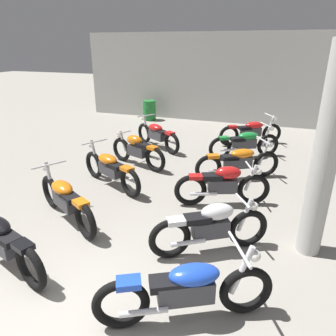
# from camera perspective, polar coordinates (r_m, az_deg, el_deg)

# --- Properties ---
(back_wall) EXTENTS (12.69, 0.24, 3.60)m
(back_wall) POSITION_cam_1_polar(r_m,az_deg,el_deg) (13.57, 10.89, 15.69)
(back_wall) COLOR #B2B2AD
(back_wall) RESTS_ON ground
(support_pillar) EXTENTS (0.36, 0.36, 3.20)m
(support_pillar) POSITION_cam_1_polar(r_m,az_deg,el_deg) (5.04, 26.70, 1.80)
(support_pillar) COLOR #B2B2AD
(support_pillar) RESTS_ON ground
(motorcycle_left_row_0) EXTENTS (2.10, 0.91, 0.97)m
(motorcycle_left_row_0) POSITION_cam_1_polar(r_m,az_deg,el_deg) (5.28, -28.04, -11.44)
(motorcycle_left_row_0) COLOR black
(motorcycle_left_row_0) RESTS_ON ground
(motorcycle_left_row_1) EXTENTS (1.95, 1.18, 0.97)m
(motorcycle_left_row_1) POSITION_cam_1_polar(r_m,az_deg,el_deg) (6.10, -18.19, -5.38)
(motorcycle_left_row_1) COLOR black
(motorcycle_left_row_1) RESTS_ON ground
(motorcycle_left_row_2) EXTENTS (1.99, 1.13, 0.97)m
(motorcycle_left_row_2) POSITION_cam_1_polar(r_m,az_deg,el_deg) (7.32, -10.46, -0.05)
(motorcycle_left_row_2) COLOR black
(motorcycle_left_row_2) RESTS_ON ground
(motorcycle_left_row_3) EXTENTS (1.88, 0.81, 0.88)m
(motorcycle_left_row_3) POSITION_cam_1_polar(r_m,az_deg,el_deg) (8.49, -5.63, 3.31)
(motorcycle_left_row_3) COLOR black
(motorcycle_left_row_3) RESTS_ON ground
(motorcycle_left_row_4) EXTENTS (1.89, 1.26, 0.97)m
(motorcycle_left_row_4) POSITION_cam_1_polar(r_m,az_deg,el_deg) (9.98, -1.99, 6.14)
(motorcycle_left_row_4) COLOR black
(motorcycle_left_row_4) RESTS_ON ground
(motorcycle_right_row_0) EXTENTS (1.96, 1.16, 0.97)m
(motorcycle_right_row_0) POSITION_cam_1_polar(r_m,az_deg,el_deg) (3.91, 3.41, -21.20)
(motorcycle_right_row_0) COLOR black
(motorcycle_right_row_0) RESTS_ON ground
(motorcycle_right_row_1) EXTENTS (1.71, 1.16, 0.88)m
(motorcycle_right_row_1) POSITION_cam_1_polar(r_m,az_deg,el_deg) (5.01, 7.85, -10.56)
(motorcycle_right_row_1) COLOR black
(motorcycle_right_row_1) RESTS_ON ground
(motorcycle_right_row_2) EXTENTS (1.87, 0.84, 0.88)m
(motorcycle_right_row_2) POSITION_cam_1_polar(r_m,az_deg,el_deg) (6.46, 9.99, -2.97)
(motorcycle_right_row_2) COLOR black
(motorcycle_right_row_2) RESTS_ON ground
(motorcycle_right_row_3) EXTENTS (1.91, 1.23, 0.97)m
(motorcycle_right_row_3) POSITION_cam_1_polar(r_m,az_deg,el_deg) (7.81, 12.73, 1.15)
(motorcycle_right_row_3) COLOR black
(motorcycle_right_row_3) RESTS_ON ground
(motorcycle_right_row_4) EXTENTS (1.90, 1.24, 0.97)m
(motorcycle_right_row_4) POSITION_cam_1_polar(r_m,az_deg,el_deg) (9.37, 13.85, 4.48)
(motorcycle_right_row_4) COLOR black
(motorcycle_right_row_4) RESTS_ON ground
(motorcycle_right_row_5) EXTENTS (1.93, 1.21, 0.97)m
(motorcycle_right_row_5) POSITION_cam_1_polar(r_m,az_deg,el_deg) (10.69, 14.93, 6.48)
(motorcycle_right_row_5) COLOR black
(motorcycle_right_row_5) RESTS_ON ground
(oil_drum) EXTENTS (0.59, 0.59, 0.85)m
(oil_drum) POSITION_cam_1_polar(r_m,az_deg,el_deg) (13.94, -3.42, 10.45)
(oil_drum) COLOR #1E722D
(oil_drum) RESTS_ON ground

